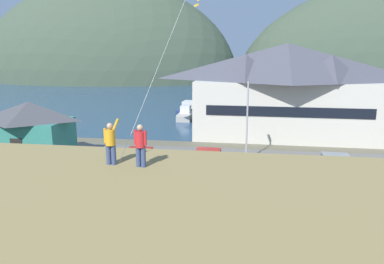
% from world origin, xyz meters
% --- Properties ---
extents(ground_plane, '(600.00, 600.00, 0.00)m').
position_xyz_m(ground_plane, '(0.00, 0.00, 0.00)').
color(ground_plane, '#66604C').
extents(parking_lot_pad, '(40.00, 20.00, 0.10)m').
position_xyz_m(parking_lot_pad, '(0.00, 5.00, 0.05)').
color(parking_lot_pad, slate).
rests_on(parking_lot_pad, ground).
extents(bay_water, '(360.00, 84.00, 0.03)m').
position_xyz_m(bay_water, '(0.00, 60.00, 0.01)').
color(bay_water, navy).
rests_on(bay_water, ground).
extents(far_hill_west_ridge, '(95.35, 59.24, 68.55)m').
position_xyz_m(far_hill_west_ridge, '(-46.67, 108.51, 0.00)').
color(far_hill_west_ridge, '#42513D').
rests_on(far_hill_west_ridge, ground).
extents(harbor_lodge, '(22.61, 10.92, 11.17)m').
position_xyz_m(harbor_lodge, '(9.19, 22.49, 5.96)').
color(harbor_lodge, beige).
rests_on(harbor_lodge, ground).
extents(storage_shed_near_lot, '(7.42, 5.66, 5.70)m').
position_xyz_m(storage_shed_near_lot, '(-15.34, 8.18, 2.95)').
color(storage_shed_near_lot, '#338475').
rests_on(storage_shed_near_lot, ground).
extents(storage_shed_waterside, '(5.85, 4.92, 4.89)m').
position_xyz_m(storage_shed_waterside, '(2.24, 24.01, 2.53)').
color(storage_shed_waterside, '#338475').
rests_on(storage_shed_waterside, ground).
extents(wharf_dock, '(3.20, 11.76, 0.70)m').
position_xyz_m(wharf_dock, '(-1.18, 34.29, 0.35)').
color(wharf_dock, '#70604C').
rests_on(wharf_dock, ground).
extents(moored_boat_wharfside, '(3.33, 8.19, 2.16)m').
position_xyz_m(moored_boat_wharfside, '(-4.83, 37.47, 0.72)').
color(moored_boat_wharfside, navy).
rests_on(moored_boat_wharfside, ground).
extents(moored_boat_outer_mooring, '(2.11, 6.22, 2.16)m').
position_xyz_m(moored_boat_outer_mooring, '(2.13, 36.14, 0.72)').
color(moored_boat_outer_mooring, navy).
rests_on(moored_boat_outer_mooring, ground).
extents(moored_boat_inner_slip, '(2.07, 6.40, 2.16)m').
position_xyz_m(moored_boat_inner_slip, '(-4.53, 32.22, 0.72)').
color(moored_boat_inner_slip, '#A8A399').
rests_on(moored_boat_inner_slip, ground).
extents(parked_car_corner_spot, '(4.23, 2.11, 1.82)m').
position_xyz_m(parked_car_corner_spot, '(-11.85, 1.33, 1.06)').
color(parked_car_corner_spot, silver).
rests_on(parked_car_corner_spot, parking_lot_pad).
extents(parked_car_back_row_right, '(4.22, 2.10, 1.82)m').
position_xyz_m(parked_car_back_row_right, '(-1.74, -0.40, 1.06)').
color(parked_car_back_row_right, '#B28923').
rests_on(parked_car_back_row_right, parking_lot_pad).
extents(parked_car_front_row_end, '(4.27, 2.20, 1.82)m').
position_xyz_m(parked_car_front_row_end, '(1.54, 7.67, 1.06)').
color(parked_car_front_row_end, red).
rests_on(parked_car_front_row_end, parking_lot_pad).
extents(parked_car_front_row_red, '(4.30, 2.25, 1.82)m').
position_xyz_m(parked_car_front_row_red, '(10.10, 1.62, 1.06)').
color(parked_car_front_row_red, '#B28923').
rests_on(parked_car_front_row_red, parking_lot_pad).
extents(parked_car_front_row_silver, '(4.29, 2.22, 1.82)m').
position_xyz_m(parked_car_front_row_silver, '(12.12, 7.65, 1.06)').
color(parked_car_front_row_silver, '#9EA3A8').
rests_on(parked_car_front_row_silver, parking_lot_pad).
extents(parked_car_mid_row_far, '(4.30, 2.26, 1.82)m').
position_xyz_m(parked_car_mid_row_far, '(4.16, 0.64, 1.06)').
color(parked_car_mid_row_far, '#B28923').
rests_on(parked_car_mid_row_far, parking_lot_pad).
extents(parked_car_mid_row_center, '(4.23, 2.11, 1.82)m').
position_xyz_m(parked_car_mid_row_center, '(-4.66, 7.11, 1.06)').
color(parked_car_mid_row_center, red).
rests_on(parked_car_mid_row_center, parking_lot_pad).
extents(parking_light_pole, '(0.24, 0.78, 7.52)m').
position_xyz_m(parking_light_pole, '(4.71, 10.55, 4.41)').
color(parking_light_pole, '#ADADB2').
rests_on(parking_light_pole, parking_lot_pad).
extents(person_kite_flyer, '(0.53, 0.65, 1.86)m').
position_xyz_m(person_kite_flyer, '(-0.82, -9.13, 6.65)').
color(person_kite_flyer, '#384770').
rests_on(person_kite_flyer, grassy_hill_foreground).
extents(person_companion, '(0.54, 0.40, 1.74)m').
position_xyz_m(person_companion, '(0.48, -9.26, 6.64)').
color(person_companion, '#384770').
rests_on(person_companion, grassy_hill_foreground).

